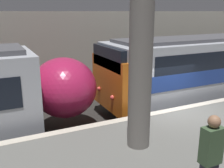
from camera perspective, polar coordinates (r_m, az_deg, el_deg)
name	(u,v)px	position (r m, az deg, el deg)	size (l,w,h in m)	color
ground_plane	(174,133)	(10.56, 13.32, -10.34)	(120.00, 120.00, 0.00)	#282623
station_rear_barrier	(108,53)	(14.87, -0.96, 6.81)	(50.00, 0.15, 4.54)	#B2AD9E
support_pillar_near	(140,74)	(6.61, 6.16, 2.23)	(0.59, 0.59, 3.94)	slate
person_waiting	(210,157)	(5.26, 20.59, -14.68)	(0.38, 0.24, 1.74)	#2D2D38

